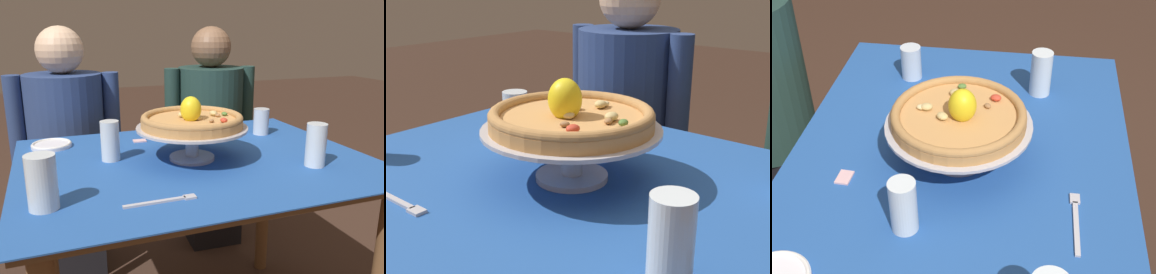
# 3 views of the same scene
# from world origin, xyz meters

# --- Properties ---
(dining_table) EXTENTS (1.17, 0.90, 0.76)m
(dining_table) POSITION_xyz_m (0.00, 0.00, 0.65)
(dining_table) COLOR brown
(dining_table) RESTS_ON ground
(pizza_stand) EXTENTS (0.37, 0.37, 0.11)m
(pizza_stand) POSITION_xyz_m (-0.01, 0.00, 0.85)
(pizza_stand) COLOR #B7B7C1
(pizza_stand) RESTS_ON dining_table
(pizza) EXTENTS (0.34, 0.34, 0.10)m
(pizza) POSITION_xyz_m (-0.01, -0.00, 0.90)
(pizza) COLOR tan
(pizza) RESTS_ON pizza_stand
(water_glass_side_left) EXTENTS (0.06, 0.06, 0.13)m
(water_glass_side_left) POSITION_xyz_m (-0.27, 0.08, 0.82)
(water_glass_side_left) COLOR silver
(water_glass_side_left) RESTS_ON dining_table
(water_glass_front_right) EXTENTS (0.06, 0.06, 0.14)m
(water_glass_front_right) POSITION_xyz_m (0.34, -0.20, 0.82)
(water_glass_front_right) COLOR silver
(water_glass_front_right) RESTS_ON dining_table
(water_glass_back_right) EXTENTS (0.06, 0.06, 0.11)m
(water_glass_back_right) POSITION_xyz_m (0.37, 0.21, 0.81)
(water_glass_back_right) COLOR silver
(water_glass_back_right) RESTS_ON dining_table
(dinner_fork) EXTENTS (0.19, 0.02, 0.01)m
(dinner_fork) POSITION_xyz_m (-0.20, -0.30, 0.77)
(dinner_fork) COLOR #B7B7C1
(dinner_fork) RESTS_ON dining_table
(sugar_packet) EXTENTS (0.05, 0.04, 0.00)m
(sugar_packet) POSITION_xyz_m (-0.13, 0.27, 0.77)
(sugar_packet) COLOR beige
(sugar_packet) RESTS_ON dining_table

